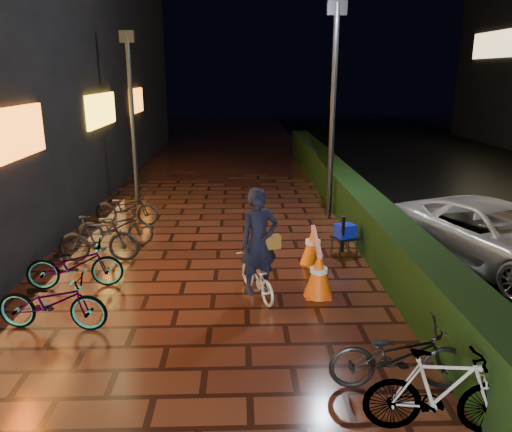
{
  "coord_description": "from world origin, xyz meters",
  "views": [
    {
      "loc": [
        0.46,
        -5.56,
        3.61
      ],
      "look_at": [
        0.75,
        3.17,
        1.1
      ],
      "focal_mm": 35.0,
      "sensor_mm": 36.0,
      "label": 1
    }
  ],
  "objects_px": {
    "van": "(495,236)",
    "cart_assembly": "(345,233)",
    "cyclist": "(258,258)",
    "traffic_barrier": "(315,259)"
  },
  "relations": [
    {
      "from": "cyclist",
      "to": "traffic_barrier",
      "type": "xyz_separation_m",
      "value": [
        1.06,
        0.74,
        -0.31
      ]
    },
    {
      "from": "van",
      "to": "cyclist",
      "type": "distance_m",
      "value": 4.74
    },
    {
      "from": "van",
      "to": "traffic_barrier",
      "type": "xyz_separation_m",
      "value": [
        -3.51,
        -0.49,
        -0.23
      ]
    },
    {
      "from": "van",
      "to": "traffic_barrier",
      "type": "height_order",
      "value": "van"
    },
    {
      "from": "van",
      "to": "cart_assembly",
      "type": "relative_size",
      "value": 4.73
    },
    {
      "from": "cyclist",
      "to": "cart_assembly",
      "type": "distance_m",
      "value": 2.7
    },
    {
      "from": "traffic_barrier",
      "to": "cyclist",
      "type": "bearing_deg",
      "value": -145.36
    },
    {
      "from": "cyclist",
      "to": "cart_assembly",
      "type": "relative_size",
      "value": 2.01
    },
    {
      "from": "cyclist",
      "to": "traffic_barrier",
      "type": "distance_m",
      "value": 1.33
    },
    {
      "from": "van",
      "to": "cart_assembly",
      "type": "distance_m",
      "value": 2.83
    }
  ]
}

